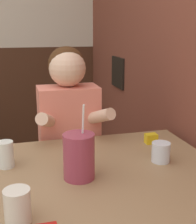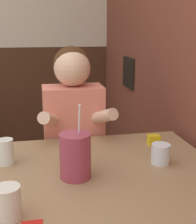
{
  "view_description": "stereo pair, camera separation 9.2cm",
  "coord_description": "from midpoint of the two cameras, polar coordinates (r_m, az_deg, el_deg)",
  "views": [
    {
      "loc": [
        0.61,
        -0.7,
        1.3
      ],
      "look_at": [
        0.96,
        0.6,
        0.94
      ],
      "focal_mm": 50.0,
      "sensor_mm": 36.0,
      "label": 1
    },
    {
      "loc": [
        0.7,
        -0.73,
        1.3
      ],
      "look_at": [
        0.96,
        0.6,
        0.94
      ],
      "focal_mm": 50.0,
      "sensor_mm": 36.0,
      "label": 2
    }
  ],
  "objects": [
    {
      "name": "brick_wall_right",
      "position": [
        2.28,
        11.67,
        16.06
      ],
      "size": [
        0.08,
        4.78,
        2.7
      ],
      "color": "brown",
      "rests_on": "ground_plane"
    },
    {
      "name": "main_table",
      "position": [
        1.32,
        1.42,
        -13.56
      ],
      "size": [
        1.08,
        0.9,
        0.72
      ],
      "color": "#93704C",
      "rests_on": "ground_plane"
    },
    {
      "name": "condiment_mustard",
      "position": [
        1.62,
        11.77,
        -5.03
      ],
      "size": [
        0.06,
        0.04,
        0.05
      ],
      "color": "yellow",
      "rests_on": "main_table"
    },
    {
      "name": "cocktail_pitcher",
      "position": [
        1.23,
        -2.04,
        -8.02
      ],
      "size": [
        0.12,
        0.12,
        0.3
      ],
      "color": "#99384C",
      "rests_on": "main_table"
    },
    {
      "name": "person_seated",
      "position": [
        1.86,
        -3.03,
        -5.85
      ],
      "size": [
        0.42,
        0.41,
        1.2
      ],
      "color": "#EA7F6B",
      "rests_on": "ground_plane"
    },
    {
      "name": "glass_center",
      "position": [
        1.4,
        -14.69,
        -7.1
      ],
      "size": [
        0.07,
        0.07,
        0.11
      ],
      "color": "silver",
      "rests_on": "main_table"
    },
    {
      "name": "glass_near_pitcher",
      "position": [
        1.41,
        13.23,
        -7.47
      ],
      "size": [
        0.08,
        0.08,
        0.09
      ],
      "color": "silver",
      "rests_on": "main_table"
    },
    {
      "name": "glass_far_side",
      "position": [
        1.03,
        -13.62,
        -15.85
      ],
      "size": [
        0.08,
        0.08,
        0.11
      ],
      "color": "silver",
      "rests_on": "main_table"
    }
  ]
}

